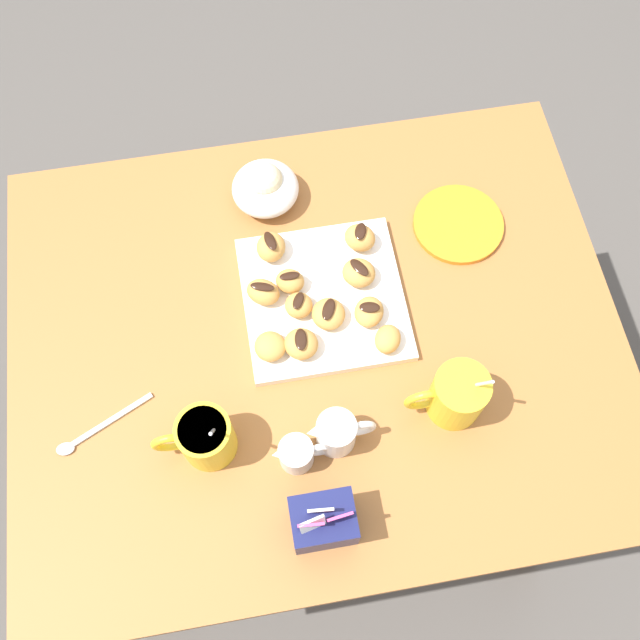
# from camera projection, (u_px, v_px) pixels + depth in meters

# --- Properties ---
(ground_plane) EXTENTS (8.00, 8.00, 0.00)m
(ground_plane) POSITION_uv_depth(u_px,v_px,m) (318.00, 445.00, 1.84)
(ground_plane) COLOR #514C47
(dining_table) EXTENTS (0.99, 0.80, 0.74)m
(dining_table) POSITION_uv_depth(u_px,v_px,m) (317.00, 365.00, 1.30)
(dining_table) COLOR #A36633
(dining_table) RESTS_ON ground_plane
(pastry_plate_square) EXTENTS (0.26, 0.26, 0.02)m
(pastry_plate_square) POSITION_uv_depth(u_px,v_px,m) (323.00, 299.00, 1.19)
(pastry_plate_square) COLOR white
(pastry_plate_square) RESTS_ON dining_table
(coffee_mug_yellow_left) EXTENTS (0.13, 0.08, 0.15)m
(coffee_mug_yellow_left) POSITION_uv_depth(u_px,v_px,m) (456.00, 395.00, 1.08)
(coffee_mug_yellow_left) COLOR yellow
(coffee_mug_yellow_left) RESTS_ON dining_table
(coffee_mug_yellow_right) EXTENTS (0.12, 0.08, 0.14)m
(coffee_mug_yellow_right) POSITION_uv_depth(u_px,v_px,m) (204.00, 437.00, 1.05)
(coffee_mug_yellow_right) COLOR yellow
(coffee_mug_yellow_right) RESTS_ON dining_table
(cream_pitcher_white) EXTENTS (0.10, 0.06, 0.07)m
(cream_pitcher_white) POSITION_uv_depth(u_px,v_px,m) (334.00, 433.00, 1.07)
(cream_pitcher_white) COLOR white
(cream_pitcher_white) RESTS_ON dining_table
(sugar_caddy) EXTENTS (0.09, 0.07, 0.11)m
(sugar_caddy) POSITION_uv_depth(u_px,v_px,m) (323.00, 521.00, 1.01)
(sugar_caddy) COLOR #191E51
(sugar_caddy) RESTS_ON dining_table
(ice_cream_bowl) EXTENTS (0.12, 0.12, 0.09)m
(ice_cream_bowl) POSITION_uv_depth(u_px,v_px,m) (265.00, 187.00, 1.24)
(ice_cream_bowl) COLOR white
(ice_cream_bowl) RESTS_ON dining_table
(chocolate_sauce_pitcher) EXTENTS (0.09, 0.05, 0.06)m
(chocolate_sauce_pitcher) POSITION_uv_depth(u_px,v_px,m) (297.00, 453.00, 1.06)
(chocolate_sauce_pitcher) COLOR white
(chocolate_sauce_pitcher) RESTS_ON dining_table
(saucer_orange_left) EXTENTS (0.16, 0.16, 0.01)m
(saucer_orange_left) POSITION_uv_depth(u_px,v_px,m) (458.00, 224.00, 1.25)
(saucer_orange_left) COLOR orange
(saucer_orange_left) RESTS_ON dining_table
(loose_spoon_near_saucer) EXTENTS (0.15, 0.08, 0.01)m
(loose_spoon_near_saucer) POSITION_uv_depth(u_px,v_px,m) (94.00, 431.00, 1.10)
(loose_spoon_near_saucer) COLOR silver
(loose_spoon_near_saucer) RESTS_ON dining_table
(beignet_0) EXTENTS (0.06, 0.06, 0.03)m
(beignet_0) POSITION_uv_depth(u_px,v_px,m) (388.00, 339.00, 1.13)
(beignet_0) COLOR #D19347
(beignet_0) RESTS_ON pastry_plate_square
(beignet_1) EXTENTS (0.07, 0.07, 0.04)m
(beignet_1) POSITION_uv_depth(u_px,v_px,m) (359.00, 273.00, 1.18)
(beignet_1) COLOR #D19347
(beignet_1) RESTS_ON pastry_plate_square
(chocolate_drizzle_1) EXTENTS (0.04, 0.04, 0.00)m
(chocolate_drizzle_1) POSITION_uv_depth(u_px,v_px,m) (359.00, 267.00, 1.16)
(chocolate_drizzle_1) COLOR black
(chocolate_drizzle_1) RESTS_ON beignet_1
(beignet_2) EXTENTS (0.06, 0.06, 0.03)m
(beignet_2) POSITION_uv_depth(u_px,v_px,m) (328.00, 314.00, 1.15)
(beignet_2) COLOR #D19347
(beignet_2) RESTS_ON pastry_plate_square
(chocolate_drizzle_2) EXTENTS (0.03, 0.04, 0.00)m
(chocolate_drizzle_2) POSITION_uv_depth(u_px,v_px,m) (329.00, 309.00, 1.13)
(chocolate_drizzle_2) COLOR black
(chocolate_drizzle_2) RESTS_ON beignet_2
(beignet_3) EXTENTS (0.07, 0.07, 0.03)m
(beignet_3) POSITION_uv_depth(u_px,v_px,m) (301.00, 344.00, 1.13)
(beignet_3) COLOR #D19347
(beignet_3) RESTS_ON pastry_plate_square
(chocolate_drizzle_3) EXTENTS (0.02, 0.04, 0.00)m
(chocolate_drizzle_3) POSITION_uv_depth(u_px,v_px,m) (301.00, 339.00, 1.11)
(chocolate_drizzle_3) COLOR black
(chocolate_drizzle_3) RESTS_ON beignet_3
(beignet_4) EXTENTS (0.07, 0.07, 0.03)m
(beignet_4) POSITION_uv_depth(u_px,v_px,m) (369.00, 312.00, 1.15)
(beignet_4) COLOR #D19347
(beignet_4) RESTS_ON pastry_plate_square
(chocolate_drizzle_4) EXTENTS (0.04, 0.02, 0.00)m
(chocolate_drizzle_4) POSITION_uv_depth(u_px,v_px,m) (370.00, 307.00, 1.14)
(chocolate_drizzle_4) COLOR black
(chocolate_drizzle_4) RESTS_ON beignet_4
(beignet_5) EXTENTS (0.07, 0.07, 0.04)m
(beignet_5) POSITION_uv_depth(u_px,v_px,m) (263.00, 292.00, 1.16)
(beignet_5) COLOR #D19347
(beignet_5) RESTS_ON pastry_plate_square
(chocolate_drizzle_5) EXTENTS (0.04, 0.03, 0.00)m
(chocolate_drizzle_5) POSITION_uv_depth(u_px,v_px,m) (262.00, 287.00, 1.15)
(chocolate_drizzle_5) COLOR black
(chocolate_drizzle_5) RESTS_ON beignet_5
(beignet_6) EXTENTS (0.06, 0.06, 0.03)m
(beignet_6) POSITION_uv_depth(u_px,v_px,m) (270.00, 346.00, 1.13)
(beignet_6) COLOR #D19347
(beignet_6) RESTS_ON pastry_plate_square
(beignet_7) EXTENTS (0.06, 0.06, 0.03)m
(beignet_7) POSITION_uv_depth(u_px,v_px,m) (299.00, 305.00, 1.16)
(beignet_7) COLOR #D19347
(beignet_7) RESTS_ON pastry_plate_square
(chocolate_drizzle_7) EXTENTS (0.03, 0.03, 0.00)m
(chocolate_drizzle_7) POSITION_uv_depth(u_px,v_px,m) (298.00, 301.00, 1.14)
(chocolate_drizzle_7) COLOR black
(chocolate_drizzle_7) RESTS_ON beignet_7
(beignet_8) EXTENTS (0.07, 0.07, 0.04)m
(beignet_8) POSITION_uv_depth(u_px,v_px,m) (360.00, 238.00, 1.20)
(beignet_8) COLOR #D19347
(beignet_8) RESTS_ON pastry_plate_square
(chocolate_drizzle_8) EXTENTS (0.03, 0.04, 0.00)m
(chocolate_drizzle_8) POSITION_uv_depth(u_px,v_px,m) (361.00, 231.00, 1.18)
(chocolate_drizzle_8) COLOR black
(chocolate_drizzle_8) RESTS_ON beignet_8
(beignet_9) EXTENTS (0.06, 0.06, 0.03)m
(beignet_9) POSITION_uv_depth(u_px,v_px,m) (290.00, 281.00, 1.17)
(beignet_9) COLOR #D19347
(beignet_9) RESTS_ON pastry_plate_square
(chocolate_drizzle_9) EXTENTS (0.03, 0.01, 0.00)m
(chocolate_drizzle_9) POSITION_uv_depth(u_px,v_px,m) (290.00, 276.00, 1.16)
(chocolate_drizzle_9) COLOR black
(chocolate_drizzle_9) RESTS_ON beignet_9
(beignet_10) EXTENTS (0.06, 0.06, 0.04)m
(beignet_10) POSITION_uv_depth(u_px,v_px,m) (271.00, 247.00, 1.20)
(beignet_10) COLOR #D19347
(beignet_10) RESTS_ON pastry_plate_square
(chocolate_drizzle_10) EXTENTS (0.02, 0.04, 0.00)m
(chocolate_drizzle_10) POSITION_uv_depth(u_px,v_px,m) (270.00, 241.00, 1.18)
(chocolate_drizzle_10) COLOR black
(chocolate_drizzle_10) RESTS_ON beignet_10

